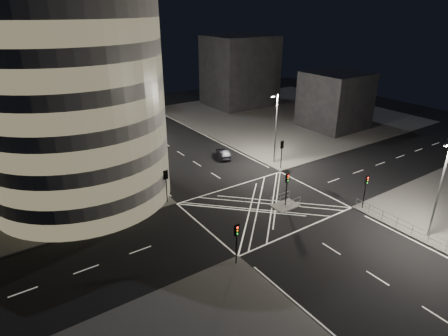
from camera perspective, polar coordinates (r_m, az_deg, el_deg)
ground at (r=43.34m, az=6.01°, el=-5.75°), size 120.00×120.00×0.00m
sidewalk_far_right at (r=80.17m, az=9.63°, el=8.02°), size 42.00×42.00×0.15m
central_island at (r=43.53m, az=9.32°, el=-5.69°), size 3.00×2.00×0.15m
office_tower_curved at (r=48.18m, az=-29.28°, el=10.51°), size 30.00×29.00×27.20m
building_right_far at (r=86.39m, az=2.39°, el=14.58°), size 14.00×12.00×15.00m
building_right_near at (r=72.44m, az=16.53°, el=9.88°), size 10.00×10.00×10.00m
building_far_end at (r=89.81m, az=-21.18°, el=14.30°), size 18.00×8.00×18.00m
tree_a at (r=43.55m, az=-12.23°, el=0.28°), size 4.63×4.63×6.82m
tree_b at (r=48.60m, az=-15.06°, el=3.27°), size 4.62×4.62×7.44m
tree_c at (r=54.01m, az=-17.29°, el=5.14°), size 4.62×4.62×7.54m
tree_d at (r=59.41m, az=-19.17°, el=7.09°), size 4.64×4.64×8.11m
tree_e at (r=65.48m, az=-20.47°, el=6.82°), size 3.43×3.43×5.73m
traffic_signal_fl at (r=42.86m, az=-8.84°, el=-1.87°), size 0.55×0.22×4.00m
traffic_signal_nl at (r=32.58m, az=1.91°, el=-10.43°), size 0.55×0.22×4.00m
traffic_signal_fr at (r=52.08m, az=8.80°, el=2.82°), size 0.55×0.22×4.00m
traffic_signal_nr at (r=44.02m, az=20.80°, el=-2.52°), size 0.55×0.22×4.00m
traffic_signal_island at (r=42.23m, az=9.57°, el=-2.33°), size 0.55×0.22×4.00m
street_lamp_left_near at (r=46.07m, az=-12.61°, el=3.21°), size 1.25×0.25×10.00m
street_lamp_left_far at (r=62.49m, az=-19.02°, el=7.85°), size 1.25×0.25×10.00m
street_lamp_right_far at (r=53.17m, az=7.88°, el=6.31°), size 1.25×0.25×10.00m
street_lamp_right_near at (r=40.39m, az=30.03°, el=-2.51°), size 1.25×0.25×10.00m
railing_near_right at (r=42.26m, az=25.80°, el=-7.95°), size 0.06×11.70×1.10m
railing_island_south at (r=42.68m, az=10.19°, el=-5.43°), size 2.80×0.06×1.10m
railing_island_north at (r=43.80m, az=8.57°, el=-4.51°), size 2.80×0.06×1.10m
sedan at (r=56.17m, az=-0.12°, el=2.21°), size 2.64×4.26×1.33m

